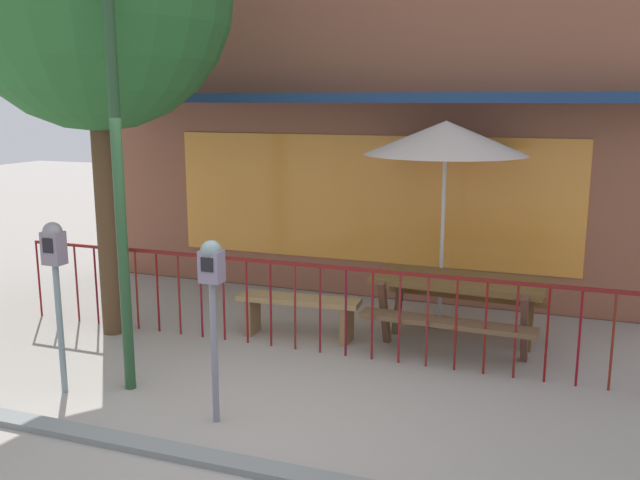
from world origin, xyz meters
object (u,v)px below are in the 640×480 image
patio_bench (299,308)px  parking_meter_near (55,262)px  patio_umbrella (446,139)px  street_lamp (115,118)px  parking_meter_far (212,283)px  picnic_table_left (458,293)px

patio_bench → parking_meter_near: parking_meter_near is taller
patio_umbrella → parking_meter_near: patio_umbrella is taller
patio_umbrella → street_lamp: street_lamp is taller
parking_meter_near → parking_meter_far: (1.61, -0.05, -0.03)m
patio_umbrella → parking_meter_far: bearing=-111.9°
patio_umbrella → patio_bench: (-1.41, -1.05, -1.86)m
picnic_table_left → parking_meter_far: (-1.61, -2.49, 0.59)m
patio_bench → parking_meter_near: (-1.49, -2.11, 0.88)m
parking_meter_far → patio_umbrella: bearing=68.1°
parking_meter_near → parking_meter_far: parking_meter_near is taller
parking_meter_near → picnic_table_left: bearing=37.3°
street_lamp → picnic_table_left: bearing=38.8°
patio_bench → street_lamp: 2.98m
patio_bench → parking_meter_far: (0.12, -2.16, 0.85)m
patio_umbrella → parking_meter_far: size_ratio=1.56×
patio_bench → parking_meter_near: size_ratio=0.89×
patio_bench → street_lamp: size_ratio=0.37×
picnic_table_left → patio_bench: 1.77m
parking_meter_far → patio_bench: bearing=93.1°
parking_meter_near → parking_meter_far: bearing=-1.7°
patio_umbrella → patio_bench: size_ratio=1.71×
picnic_table_left → street_lamp: size_ratio=0.49×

